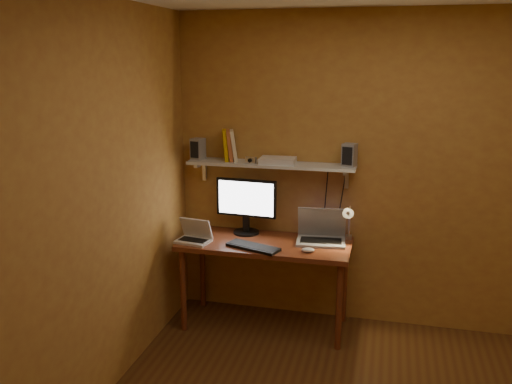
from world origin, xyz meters
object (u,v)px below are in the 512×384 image
(monitor, at_px, (246,203))
(router, at_px, (278,160))
(laptop, at_px, (321,233))
(keyboard, at_px, (253,247))
(speaker_left, at_px, (198,149))
(mouse, at_px, (308,250))
(speaker_right, at_px, (349,155))
(desk_lamp, at_px, (349,219))
(shelf_camera, at_px, (251,160))
(desk, at_px, (265,252))
(wall_shelf, at_px, (271,165))
(netbook, at_px, (195,235))

(monitor, distance_m, router, 0.47)
(laptop, distance_m, keyboard, 0.59)
(speaker_left, relative_size, router, 0.62)
(laptop, relative_size, mouse, 4.07)
(mouse, bearing_deg, monitor, 142.35)
(mouse, height_order, speaker_right, speaker_right)
(desk_lamp, relative_size, speaker_right, 2.04)
(speaker_left, relative_size, shelf_camera, 1.87)
(desk, bearing_deg, monitor, 139.40)
(wall_shelf, distance_m, router, 0.07)
(mouse, bearing_deg, keyboard, 174.82)
(laptop, height_order, shelf_camera, shelf_camera)
(monitor, distance_m, shelf_camera, 0.39)
(keyboard, bearing_deg, router, 91.09)
(desk, relative_size, laptop, 3.36)
(desk_lamp, bearing_deg, router, 174.61)
(desk, xyz_separation_m, wall_shelf, (0.00, 0.19, 0.69))
(speaker_right, xyz_separation_m, shelf_camera, (-0.79, -0.07, -0.06))
(wall_shelf, height_order, netbook, wall_shelf)
(keyboard, relative_size, router, 1.50)
(desk, distance_m, mouse, 0.42)
(desk_lamp, xyz_separation_m, speaker_left, (-1.30, 0.07, 0.51))
(laptop, bearing_deg, desk, -169.58)
(mouse, bearing_deg, desk_lamp, 37.91)
(mouse, relative_size, router, 0.35)
(desk_lamp, xyz_separation_m, shelf_camera, (-0.81, -0.00, 0.44))
(netbook, distance_m, router, 0.92)
(monitor, distance_m, speaker_left, 0.62)
(monitor, height_order, laptop, monitor)
(keyboard, bearing_deg, speaker_right, 47.53)
(keyboard, bearing_deg, desk_lamp, 42.23)
(keyboard, distance_m, router, 0.74)
(wall_shelf, xyz_separation_m, desk_lamp, (0.66, -0.07, -0.40))
(keyboard, bearing_deg, mouse, 21.62)
(netbook, distance_m, desk_lamp, 1.26)
(netbook, bearing_deg, shelf_camera, 40.71)
(laptop, xyz_separation_m, speaker_left, (-1.08, 0.08, 0.64))
(mouse, bearing_deg, shelf_camera, 144.26)
(monitor, xyz_separation_m, shelf_camera, (0.06, -0.06, 0.39))
(wall_shelf, bearing_deg, netbook, -150.23)
(desk_lamp, bearing_deg, desk, -169.19)
(netbook, bearing_deg, wall_shelf, 38.84)
(mouse, relative_size, shelf_camera, 1.07)
(desk, height_order, desk_lamp, desk_lamp)
(mouse, xyz_separation_m, speaker_right, (0.26, 0.36, 0.70))
(monitor, bearing_deg, wall_shelf, 7.85)
(desk, xyz_separation_m, netbook, (-0.57, -0.13, 0.14))
(desk, relative_size, monitor, 2.66)
(keyboard, height_order, speaker_left, speaker_left)
(desk, bearing_deg, netbook, -167.06)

